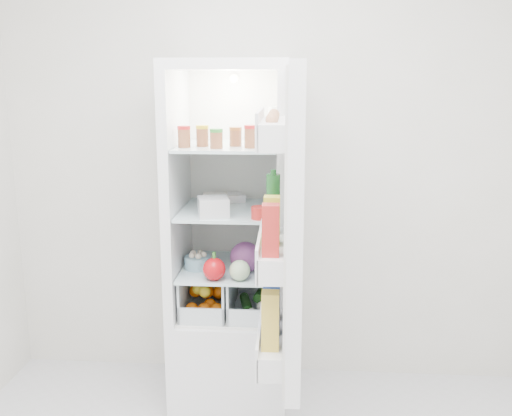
# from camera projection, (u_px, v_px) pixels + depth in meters

# --- Properties ---
(room_walls) EXTENTS (3.02, 3.02, 2.61)m
(room_walls) POSITION_uv_depth(u_px,v_px,m) (247.00, 120.00, 1.64)
(room_walls) COLOR beige
(room_walls) RESTS_ON ground
(refrigerator) EXTENTS (0.60, 0.60, 1.80)m
(refrigerator) POSITION_uv_depth(u_px,v_px,m) (232.00, 277.00, 3.07)
(refrigerator) COLOR white
(refrigerator) RESTS_ON ground
(shelf_low) EXTENTS (0.49, 0.53, 0.01)m
(shelf_low) POSITION_uv_depth(u_px,v_px,m) (230.00, 268.00, 3.00)
(shelf_low) COLOR silver
(shelf_low) RESTS_ON refrigerator
(shelf_mid) EXTENTS (0.49, 0.53, 0.02)m
(shelf_mid) POSITION_uv_depth(u_px,v_px,m) (230.00, 210.00, 2.93)
(shelf_mid) COLOR silver
(shelf_mid) RESTS_ON refrigerator
(shelf_top) EXTENTS (0.49, 0.53, 0.02)m
(shelf_top) POSITION_uv_depth(u_px,v_px,m) (229.00, 146.00, 2.85)
(shelf_top) COLOR silver
(shelf_top) RESTS_ON refrigerator
(crisper_left) EXTENTS (0.23, 0.46, 0.22)m
(crisper_left) POSITION_uv_depth(u_px,v_px,m) (208.00, 290.00, 3.03)
(crisper_left) COLOR silver
(crisper_left) RESTS_ON refrigerator
(crisper_right) EXTENTS (0.23, 0.46, 0.22)m
(crisper_right) POSITION_uv_depth(u_px,v_px,m) (254.00, 291.00, 3.02)
(crisper_right) COLOR silver
(crisper_right) RESTS_ON refrigerator
(condiment_jars) EXTENTS (0.38, 0.16, 0.08)m
(condiment_jars) POSITION_uv_depth(u_px,v_px,m) (218.00, 138.00, 2.73)
(condiment_jars) COLOR #B21919
(condiment_jars) RESTS_ON shelf_top
(squeeze_bottle) EXTENTS (0.06, 0.06, 0.18)m
(squeeze_bottle) POSITION_uv_depth(u_px,v_px,m) (273.00, 124.00, 2.96)
(squeeze_bottle) COLOR white
(squeeze_bottle) RESTS_ON shelf_top
(tub_white) EXTENTS (0.17, 0.17, 0.09)m
(tub_white) POSITION_uv_depth(u_px,v_px,m) (213.00, 207.00, 2.76)
(tub_white) COLOR silver
(tub_white) RESTS_ON shelf_mid
(tub_cream) EXTENTS (0.14, 0.14, 0.07)m
(tub_cream) POSITION_uv_depth(u_px,v_px,m) (215.00, 201.00, 2.94)
(tub_cream) COLOR beige
(tub_cream) RESTS_ON shelf_mid
(tin_red) EXTENTS (0.10, 0.10, 0.06)m
(tin_red) POSITION_uv_depth(u_px,v_px,m) (260.00, 213.00, 2.71)
(tin_red) COLOR red
(tin_red) RESTS_ON shelf_mid
(foil_tray) EXTENTS (0.19, 0.16, 0.04)m
(foil_tray) POSITION_uv_depth(u_px,v_px,m) (229.00, 198.00, 3.10)
(foil_tray) COLOR white
(foil_tray) RESTS_ON shelf_mid
(red_cabbage) EXTENTS (0.16, 0.16, 0.16)m
(red_cabbage) POSITION_uv_depth(u_px,v_px,m) (245.00, 257.00, 2.89)
(red_cabbage) COLOR #531E58
(red_cabbage) RESTS_ON shelf_low
(bell_pepper) EXTENTS (0.11, 0.11, 0.11)m
(bell_pepper) POSITION_uv_depth(u_px,v_px,m) (214.00, 269.00, 2.78)
(bell_pepper) COLOR red
(bell_pepper) RESTS_ON shelf_low
(mushroom_bowl) EXTENTS (0.14, 0.14, 0.06)m
(mushroom_bowl) POSITION_uv_depth(u_px,v_px,m) (198.00, 262.00, 2.95)
(mushroom_bowl) COLOR #80ADBF
(mushroom_bowl) RESTS_ON shelf_low
(salad_bag) EXTENTS (0.10, 0.10, 0.10)m
(salad_bag) POSITION_uv_depth(u_px,v_px,m) (240.00, 270.00, 2.77)
(salad_bag) COLOR #ADCB98
(salad_bag) RESTS_ON shelf_low
(citrus_pile) EXTENTS (0.20, 0.31, 0.16)m
(citrus_pile) POSITION_uv_depth(u_px,v_px,m) (208.00, 297.00, 3.02)
(citrus_pile) COLOR orange
(citrus_pile) RESTS_ON refrigerator
(veg_pile) EXTENTS (0.16, 0.30, 0.10)m
(veg_pile) POSITION_uv_depth(u_px,v_px,m) (255.00, 300.00, 3.02)
(veg_pile) COLOR #184918
(veg_pile) RESTS_ON refrigerator
(fridge_door) EXTENTS (0.18, 0.60, 1.30)m
(fridge_door) POSITION_uv_depth(u_px,v_px,m) (287.00, 232.00, 2.34)
(fridge_door) COLOR white
(fridge_door) RESTS_ON refrigerator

